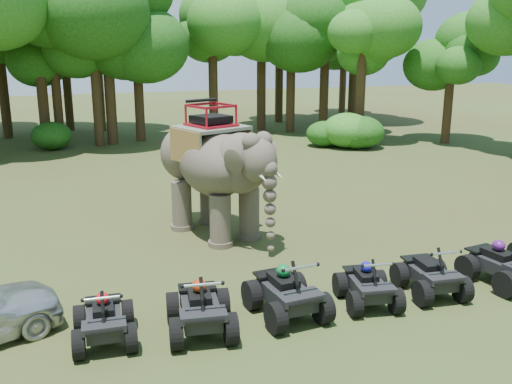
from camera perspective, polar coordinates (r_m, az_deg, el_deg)
ground at (r=13.79m, az=1.67°, el=-8.86°), size 110.00×110.00×0.00m
elephant at (r=16.59m, az=-4.24°, el=2.29°), size 3.57×5.09×3.92m
atv_0 at (r=11.32m, az=-15.01°, el=-11.65°), size 1.24×1.63×1.16m
atv_1 at (r=11.31m, az=-5.59°, el=-10.86°), size 1.50×1.90×1.29m
atv_2 at (r=11.91m, az=3.08°, el=-9.35°), size 1.46×1.90×1.33m
atv_3 at (r=12.64m, az=11.13°, el=-8.59°), size 1.37×1.71×1.15m
atv_4 at (r=13.48m, az=17.10°, el=-7.33°), size 1.34×1.74×1.21m
atv_5 at (r=14.58m, az=23.45°, el=-6.09°), size 1.47×1.87×1.28m
tree_0 at (r=33.66m, az=-11.76°, el=11.86°), size 5.64×5.64×8.05m
tree_1 at (r=35.59m, az=-4.34°, el=12.65°), size 5.98×5.98×8.54m
tree_2 at (r=36.27m, az=3.52°, el=12.84°), size 6.10×6.10×8.72m
tree_3 at (r=32.40m, az=10.47°, el=10.80°), size 4.83×4.83×6.90m
tree_4 at (r=33.90m, az=18.80°, el=10.13°), size 4.58×4.58×6.54m
tree_27 at (r=33.34m, az=-19.40°, el=10.25°), size 4.77×4.77×6.81m
tree_30 at (r=32.78m, az=-14.62°, el=13.03°), size 6.75×6.75×9.64m
tree_31 at (r=41.52m, az=9.84°, el=14.25°), size 7.49×7.49×10.70m
tree_32 at (r=37.10m, az=-24.21°, el=11.75°), size 6.19×6.19×8.84m
tree_33 at (r=33.09m, az=-20.82°, el=11.76°), size 6.10×6.10×8.71m
tree_34 at (r=38.94m, az=-18.47°, el=11.31°), size 5.21×5.21×7.44m
tree_36 at (r=32.45m, az=-15.77°, el=11.13°), size 5.33×5.33×7.61m
tree_37 at (r=46.54m, az=8.74°, el=12.42°), size 5.32×5.32×7.61m
tree_38 at (r=41.05m, az=2.35°, el=13.09°), size 6.13×6.13×8.76m
tree_39 at (r=37.19m, az=0.54°, el=13.32°), size 6.47×6.47×9.25m
tree_41 at (r=38.25m, az=-15.67°, el=13.30°), size 6.91×6.91×9.88m
tree_42 at (r=36.48m, az=6.91°, el=12.94°), size 6.25×6.25×8.93m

